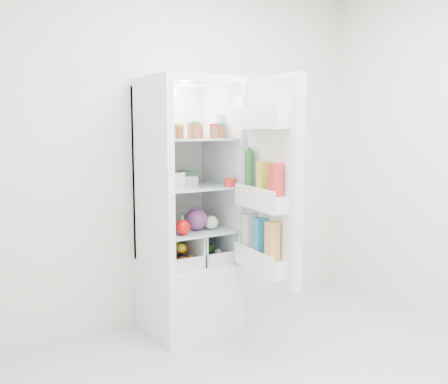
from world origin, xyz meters
TOP-DOWN VIEW (x-y plane):
  - room_walls at (0.00, 0.00)m, footprint 3.02×3.02m
  - refrigerator at (-0.20, 1.25)m, footprint 0.60×0.60m
  - shelf_low at (-0.20, 1.19)m, footprint 0.49×0.53m
  - shelf_mid at (-0.20, 1.19)m, footprint 0.49×0.53m
  - shelf_top at (-0.20, 1.19)m, footprint 0.49×0.53m
  - crisper_left at (-0.32, 1.19)m, footprint 0.23×0.46m
  - crisper_right at (-0.08, 1.19)m, footprint 0.23×0.46m
  - condiment_jars at (-0.21, 1.13)m, footprint 0.46×0.34m
  - squeeze_bottle at (0.01, 1.15)m, footprint 0.06×0.06m
  - tub_white at (-0.37, 1.16)m, footprint 0.20×0.20m
  - tub_cream at (-0.22, 1.19)m, footprint 0.11×0.11m
  - tin_red at (-0.01, 0.96)m, footprint 0.09×0.09m
  - foil_tray at (-0.27, 1.31)m, footprint 0.15×0.12m
  - tub_green at (-0.14, 1.34)m, footprint 0.15×0.18m
  - red_cabbage at (-0.19, 1.11)m, footprint 0.15×0.15m
  - bell_pepper at (-0.35, 1.02)m, footprint 0.10×0.10m
  - mushroom_bowl at (-0.36, 1.26)m, footprint 0.15×0.15m
  - salad_bag at (-0.09, 1.08)m, footprint 0.10×0.10m
  - citrus_pile at (-0.33, 1.15)m, footprint 0.20×0.31m
  - veg_pile at (-0.07, 1.18)m, footprint 0.16×0.30m
  - fridge_door at (0.06, 0.61)m, footprint 0.23×0.60m

SIDE VIEW (x-z plane):
  - veg_pile at x=-0.07m, z-range 0.51..0.61m
  - citrus_pile at x=-0.33m, z-range 0.51..0.67m
  - crisper_left at x=-0.32m, z-range 0.50..0.72m
  - crisper_right at x=-0.08m, z-range 0.50..0.72m
  - refrigerator at x=-0.20m, z-range -0.23..1.57m
  - shelf_low at x=-0.20m, z-range 0.73..0.75m
  - mushroom_bowl at x=-0.36m, z-range 0.75..0.81m
  - salad_bag at x=-0.09m, z-range 0.75..0.84m
  - bell_pepper at x=-0.35m, z-range 0.75..0.85m
  - red_cabbage at x=-0.19m, z-range 0.75..0.90m
  - shelf_mid at x=-0.20m, z-range 1.04..1.06m
  - foil_tray at x=-0.27m, z-range 1.06..1.09m
  - tin_red at x=-0.01m, z-range 1.06..1.11m
  - tub_cream at x=-0.22m, z-range 1.06..1.12m
  - fridge_door at x=0.06m, z-range 0.44..1.74m
  - tub_green at x=-0.14m, z-range 1.06..1.14m
  - tub_white at x=-0.37m, z-range 1.06..1.16m
  - shelf_top at x=-0.20m, z-range 1.37..1.39m
  - condiment_jars at x=-0.21m, z-range 1.39..1.47m
  - squeeze_bottle at x=0.01m, z-range 1.39..1.56m
  - room_walls at x=0.00m, z-range 0.29..2.90m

